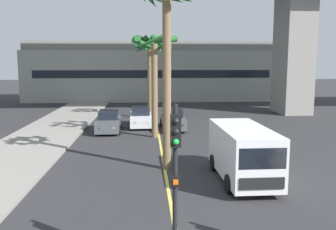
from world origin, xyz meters
The scene contains 11 objects.
lane_stripe_center centered at (0.00, 24.00, 0.00)m, with size 0.14×56.00×0.01m, color #DBCC4C.
pier_building_backdrop centered at (0.00, 50.40, 3.86)m, with size 33.69×8.04×7.84m.
car_queue_front centered at (-3.70, 26.70, 0.72)m, with size 1.93×4.15×1.56m.
car_queue_second centered at (-1.34, 28.73, 0.72)m, with size 1.95×4.16×1.56m.
car_queue_third centered at (1.18, 27.41, 0.72)m, with size 1.90×4.13×1.56m.
delivery_van centered at (3.32, 14.84, 1.29)m, with size 2.23×5.28×2.36m.
traffic_light_median_near centered at (-0.20, 7.81, 2.71)m, with size 0.24×0.37×4.20m.
palm_tree_near_median centered at (0.10, 16.76, 7.02)m, with size 2.79×2.82×8.79m.
palm_tree_mid_median centered at (0.08, 39.26, 6.56)m, with size 3.29×3.31×8.00m.
palm_tree_far_median centered at (-0.50, 32.91, 5.59)m, with size 2.95×2.93×7.03m.
palm_tree_farthest_median centered at (-0.29, 24.40, 5.45)m, with size 3.17×3.29×7.00m.
Camera 1 is at (-0.86, -0.44, 5.15)m, focal length 39.01 mm.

